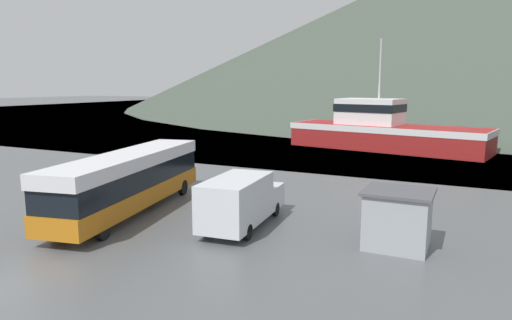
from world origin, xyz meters
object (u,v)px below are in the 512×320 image
object	(u,v)px
tour_bus	(129,179)
dock_kiosk	(398,219)
storage_bin	(92,186)
fishing_boat	(383,130)
delivery_van	(241,200)

from	to	relation	value
tour_bus	dock_kiosk	bearing A→B (deg)	-8.78
storage_bin	dock_kiosk	bearing A→B (deg)	-4.36
fishing_boat	storage_bin	size ratio (longest dim) A/B	14.30
fishing_boat	dock_kiosk	size ratio (longest dim) A/B	7.57
tour_bus	storage_bin	xyz separation A→B (m)	(-4.80, 2.02, -1.26)
tour_bus	delivery_van	size ratio (longest dim) A/B	1.93
tour_bus	delivery_van	xyz separation A→B (m)	(6.46, 0.25, -0.47)
dock_kiosk	delivery_van	bearing A→B (deg)	-176.97
delivery_van	storage_bin	bearing A→B (deg)	165.64
tour_bus	fishing_boat	bearing A→B (deg)	64.56
dock_kiosk	fishing_boat	bearing A→B (deg)	101.56
tour_bus	fishing_boat	distance (m)	30.95
fishing_boat	tour_bus	bearing A→B (deg)	-2.94
delivery_van	fishing_boat	xyz separation A→B (m)	(1.03, 29.78, 0.66)
storage_bin	dock_kiosk	world-z (taller)	dock_kiosk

